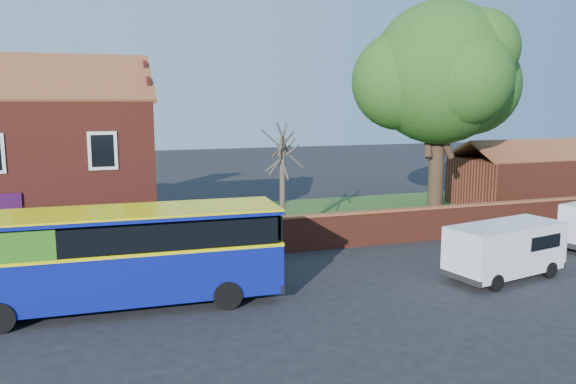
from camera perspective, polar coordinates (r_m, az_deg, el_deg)
name	(u,v)px	position (r m, az deg, el deg)	size (l,w,h in m)	color
ground	(218,325)	(17.10, -7.09, -13.29)	(120.00, 120.00, 0.00)	black
grass_strip	(395,213)	(33.31, 10.82, -2.15)	(26.00, 12.00, 0.04)	#426B28
shop_building	(8,173)	(27.51, -26.59, 1.78)	(12.30, 8.13, 10.50)	maroon
boundary_wall	(457,221)	(28.18, 16.77, -2.84)	(22.00, 0.38, 1.60)	maroon
outbuilding	(523,180)	(38.20, 22.80, 1.15)	(8.20, 5.06, 4.17)	maroon
bus	(107,254)	(18.65, -17.95, -5.98)	(10.36, 2.91, 3.13)	navy
van_near	(505,248)	(22.36, 21.21, -5.33)	(4.94, 2.79, 2.04)	white
large_tree	(439,78)	(32.27, 15.12, 11.13)	(9.70, 7.68, 11.84)	black
bare_tree	(283,182)	(26.85, -0.56, 1.03)	(1.96, 2.33, 5.22)	#4C4238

